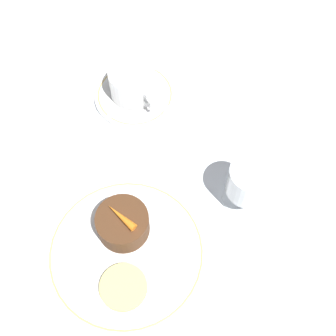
% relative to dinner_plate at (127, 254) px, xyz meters
% --- Properties ---
extents(ground_plane, '(3.00, 3.00, 0.00)m').
position_rel_dinner_plate_xyz_m(ground_plane, '(-0.00, 0.02, -0.01)').
color(ground_plane, white).
extents(dinner_plate, '(0.25, 0.25, 0.01)m').
position_rel_dinner_plate_xyz_m(dinner_plate, '(0.00, 0.00, 0.00)').
color(dinner_plate, white).
rests_on(dinner_plate, ground_plane).
extents(saucer, '(0.15, 0.15, 0.01)m').
position_rel_dinner_plate_xyz_m(saucer, '(-0.25, 0.18, -0.00)').
color(saucer, white).
rests_on(saucer, ground_plane).
extents(coffee_cup, '(0.11, 0.08, 0.06)m').
position_rel_dinner_plate_xyz_m(coffee_cup, '(-0.25, 0.18, 0.03)').
color(coffee_cup, white).
rests_on(coffee_cup, saucer).
extents(spoon, '(0.06, 0.12, 0.00)m').
position_rel_dinner_plate_xyz_m(spoon, '(-0.20, 0.17, 0.00)').
color(spoon, silver).
rests_on(spoon, saucer).
extents(wine_glass, '(0.07, 0.07, 0.10)m').
position_rel_dinner_plate_xyz_m(wine_glass, '(0.03, 0.21, 0.06)').
color(wine_glass, silver).
rests_on(wine_glass, ground_plane).
extents(fork, '(0.05, 0.17, 0.01)m').
position_rel_dinner_plate_xyz_m(fork, '(-0.20, 0.03, -0.01)').
color(fork, silver).
rests_on(fork, ground_plane).
extents(dessert_cake, '(0.08, 0.08, 0.04)m').
position_rel_dinner_plate_xyz_m(dessert_cake, '(-0.04, 0.02, 0.03)').
color(dessert_cake, '#4C2D19').
rests_on(dessert_cake, dinner_plate).
extents(carrot_garnish, '(0.06, 0.02, 0.01)m').
position_rel_dinner_plate_xyz_m(carrot_garnish, '(-0.04, 0.02, 0.06)').
color(carrot_garnish, orange).
rests_on(carrot_garnish, dessert_cake).
extents(pineapple_slice, '(0.07, 0.07, 0.01)m').
position_rel_dinner_plate_xyz_m(pineapple_slice, '(0.04, -0.03, 0.01)').
color(pineapple_slice, '#EFE075').
rests_on(pineapple_slice, dinner_plate).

